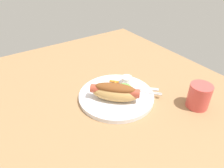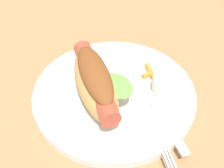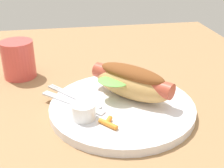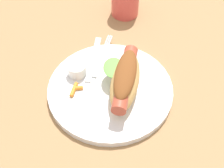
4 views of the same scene
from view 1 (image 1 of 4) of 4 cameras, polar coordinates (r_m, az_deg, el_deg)
name	(u,v)px [view 1 (image 1 of 4)]	position (r cm, az deg, el deg)	size (l,w,h in cm)	color
ground_plane	(122,97)	(78.89, 2.73, -3.64)	(120.00, 90.00, 1.80)	#9E754C
plate	(117,96)	(76.56, 1.25, -3.35)	(27.66, 27.66, 1.60)	white
hot_dog	(115,92)	(71.58, 0.85, -2.13)	(15.95, 15.72, 6.53)	tan
sauce_ramekin	(127,80)	(81.60, 4.08, 1.11)	(4.24, 4.24, 2.84)	white
fork	(142,91)	(78.17, 8.16, -1.94)	(11.82, 10.14, 0.40)	silver
knife	(139,88)	(79.76, 7.47, -1.07)	(14.66, 1.40, 0.36)	silver
carrot_garnish	(115,82)	(82.10, 0.71, 0.60)	(3.79, 3.11, 0.87)	orange
drinking_cup	(199,96)	(76.72, 22.91, -3.08)	(7.52, 7.52, 8.74)	#D84C47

